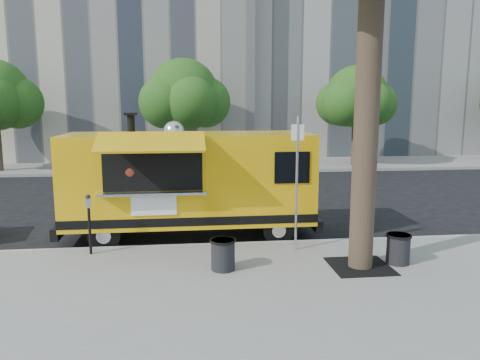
# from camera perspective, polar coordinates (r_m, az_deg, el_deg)

# --- Properties ---
(ground) EXTENTS (120.00, 120.00, 0.00)m
(ground) POSITION_cam_1_polar(r_m,az_deg,el_deg) (12.08, -2.18, -7.13)
(ground) COLOR black
(ground) RESTS_ON ground
(sidewalk) EXTENTS (60.00, 6.00, 0.15)m
(sidewalk) POSITION_cam_1_polar(r_m,az_deg,el_deg) (8.31, -0.05, -14.49)
(sidewalk) COLOR gray
(sidewalk) RESTS_ON ground
(curb) EXTENTS (60.00, 0.14, 0.16)m
(curb) POSITION_cam_1_polar(r_m,az_deg,el_deg) (11.17, -1.83, -8.12)
(curb) COLOR #999993
(curb) RESTS_ON ground
(far_sidewalk) EXTENTS (60.00, 5.00, 0.15)m
(far_sidewalk) POSITION_cam_1_polar(r_m,az_deg,el_deg) (25.29, -4.48, 1.77)
(far_sidewalk) COLOR gray
(far_sidewalk) RESTS_ON ground
(building_mid) EXTENTS (20.00, 14.00, 20.00)m
(building_mid) POSITION_cam_1_polar(r_m,az_deg,el_deg) (37.44, 14.55, 19.25)
(building_mid) COLOR gray
(building_mid) RESTS_ON ground
(tree_well) EXTENTS (1.20, 1.20, 0.02)m
(tree_well) POSITION_cam_1_polar(r_m,az_deg,el_deg) (9.96, 14.42, -10.15)
(tree_well) COLOR black
(tree_well) RESTS_ON sidewalk
(far_tree_b) EXTENTS (3.60, 3.60, 5.50)m
(far_tree_b) POSITION_cam_1_polar(r_m,az_deg,el_deg) (24.25, -6.93, 10.30)
(far_tree_b) COLOR #33261C
(far_tree_b) RESTS_ON far_sidewalk
(far_tree_c) EXTENTS (3.24, 3.24, 5.21)m
(far_tree_c) POSITION_cam_1_polar(r_m,az_deg,el_deg) (25.53, 14.03, 9.79)
(far_tree_c) COLOR #33261C
(far_tree_c) RESTS_ON far_sidewalk
(sign_post) EXTENTS (0.28, 0.06, 3.00)m
(sign_post) POSITION_cam_1_polar(r_m,az_deg,el_deg) (10.40, 6.94, 0.55)
(sign_post) COLOR silver
(sign_post) RESTS_ON sidewalk
(parking_meter) EXTENTS (0.11, 0.11, 1.33)m
(parking_meter) POSITION_cam_1_polar(r_m,az_deg,el_deg) (10.71, -17.92, -4.32)
(parking_meter) COLOR black
(parking_meter) RESTS_ON sidewalk
(food_truck) EXTENTS (6.46, 2.98, 3.17)m
(food_truck) POSITION_cam_1_polar(r_m,az_deg,el_deg) (11.88, -6.28, -0.08)
(food_truck) COLOR #E9AD0C
(food_truck) RESTS_ON ground
(trash_bin_left) EXTENTS (0.52, 0.52, 0.62)m
(trash_bin_left) POSITION_cam_1_polar(r_m,az_deg,el_deg) (9.40, -2.09, -8.96)
(trash_bin_left) COLOR black
(trash_bin_left) RESTS_ON sidewalk
(trash_bin_right) EXTENTS (0.51, 0.51, 0.62)m
(trash_bin_right) POSITION_cam_1_polar(r_m,az_deg,el_deg) (10.27, 18.73, -7.85)
(trash_bin_right) COLOR black
(trash_bin_right) RESTS_ON sidewalk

